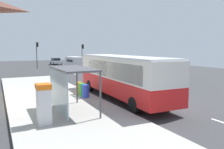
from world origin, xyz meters
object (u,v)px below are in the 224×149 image
at_px(white_van, 75,62).
at_px(recycling_bin_orange, 79,88).
at_px(sedan_near, 56,61).
at_px(bus_shelter, 67,78).
at_px(bus, 122,75).
at_px(traffic_light_near_side, 83,52).
at_px(ticket_machine, 44,104).
at_px(recycling_bin_blue, 86,91).
at_px(recycling_bin_green, 82,90).
at_px(traffic_light_far_side, 37,51).

height_order(white_van, recycling_bin_orange, white_van).
height_order(sedan_near, bus_shelter, bus_shelter).
distance_m(white_van, bus_shelter, 26.93).
xyz_separation_m(bus, traffic_light_near_side, (7.22, 28.80, 1.23)).
bearing_deg(white_van, ticket_machine, -110.69).
distance_m(recycling_bin_blue, recycling_bin_orange, 1.40).
height_order(recycling_bin_green, recycling_bin_orange, same).
bearing_deg(ticket_machine, bus, 30.28).
distance_m(recycling_bin_blue, recycling_bin_green, 0.70).
xyz_separation_m(ticket_machine, recycling_bin_blue, (3.80, 4.63, -0.52)).
bearing_deg(traffic_light_far_side, recycling_bin_blue, -92.20).
bearing_deg(bus_shelter, recycling_bin_blue, 54.73).
height_order(recycling_bin_green, bus_shelter, bus_shelter).
xyz_separation_m(bus, sedan_near, (4.01, 38.16, -1.05)).
relative_size(recycling_bin_green, traffic_light_far_side, 0.19).
relative_size(recycling_bin_orange, traffic_light_far_side, 0.19).
distance_m(ticket_machine, recycling_bin_orange, 7.15).
bearing_deg(recycling_bin_green, recycling_bin_blue, -90.00).
bearing_deg(recycling_bin_orange, recycling_bin_green, -90.00).
bearing_deg(ticket_machine, white_van, 69.31).
bearing_deg(traffic_light_far_side, white_van, -49.74).
xyz_separation_m(bus, traffic_light_far_side, (-1.39, 29.60, 1.44)).
distance_m(white_van, recycling_bin_orange, 21.95).
height_order(recycling_bin_blue, traffic_light_near_side, traffic_light_near_side).
distance_m(bus, recycling_bin_green, 3.22).
distance_m(recycling_bin_orange, traffic_light_far_side, 27.39).
height_order(bus, recycling_bin_orange, bus).
xyz_separation_m(recycling_bin_green, traffic_light_near_side, (9.70, 27.14, 2.42)).
distance_m(white_van, traffic_light_far_side, 8.43).
height_order(recycling_bin_blue, traffic_light_far_side, traffic_light_far_side).
distance_m(recycling_bin_blue, traffic_light_far_side, 28.78).
relative_size(ticket_machine, recycling_bin_orange, 2.04).
distance_m(sedan_near, recycling_bin_green, 37.07).
relative_size(recycling_bin_green, bus_shelter, 0.24).
height_order(bus, ticket_machine, bus).
relative_size(bus, recycling_bin_green, 11.67).
height_order(recycling_bin_green, traffic_light_far_side, traffic_light_far_side).
xyz_separation_m(recycling_bin_blue, recycling_bin_green, (0.00, 0.70, 0.00)).
height_order(sedan_near, recycling_bin_green, sedan_near).
xyz_separation_m(bus, recycling_bin_orange, (-2.49, 2.36, -1.19)).
height_order(sedan_near, ticket_machine, ticket_machine).
bearing_deg(bus, bus_shelter, -155.22).
distance_m(recycling_bin_green, traffic_light_near_side, 28.92).
distance_m(sedan_near, traffic_light_far_side, 10.42).
bearing_deg(bus_shelter, recycling_bin_green, 59.98).
distance_m(bus, white_van, 23.67).
relative_size(sedan_near, traffic_light_near_side, 0.97).
bearing_deg(ticket_machine, recycling_bin_green, 54.50).
bearing_deg(sedan_near, recycling_bin_blue, -99.91).
distance_m(recycling_bin_green, bus_shelter, 4.65).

